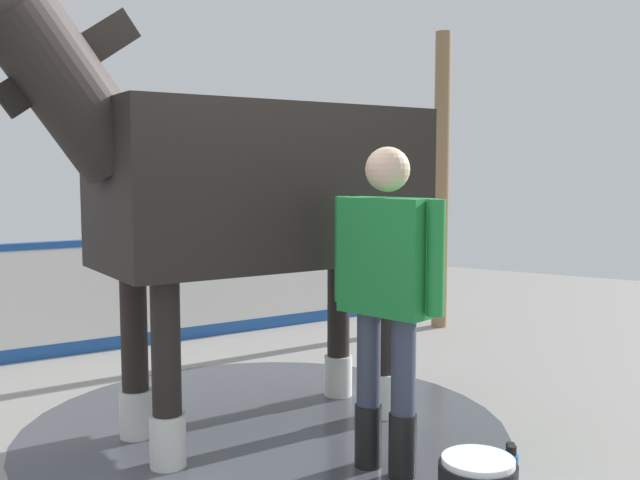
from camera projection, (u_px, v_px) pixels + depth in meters
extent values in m
cube|color=gray|center=(216.00, 431.00, 4.55)|extent=(16.00, 16.00, 0.02)
cylinder|color=#42444C|center=(265.00, 426.00, 4.61)|extent=(3.06, 3.06, 0.00)
cube|color=white|center=(134.00, 295.00, 6.66)|extent=(4.70, 2.29, 0.96)
cube|color=#1E4C99|center=(133.00, 240.00, 6.61)|extent=(4.71, 2.31, 0.06)
cube|color=#1E4C99|center=(135.00, 339.00, 6.70)|extent=(4.70, 2.29, 0.12)
cylinder|color=olive|center=(441.00, 182.00, 7.40)|extent=(0.16, 0.16, 3.02)
cube|color=black|center=(263.00, 186.00, 4.46)|extent=(2.20, 1.72, 0.96)
cylinder|color=black|center=(166.00, 373.00, 3.93)|extent=(0.16, 0.16, 1.05)
cylinder|color=silver|center=(168.00, 441.00, 3.97)|extent=(0.20, 0.20, 0.30)
cylinder|color=black|center=(135.00, 353.00, 4.37)|extent=(0.16, 0.16, 1.05)
cylinder|color=silver|center=(136.00, 413.00, 4.41)|extent=(0.20, 0.20, 0.30)
cylinder|color=black|center=(384.00, 338.00, 4.75)|extent=(0.16, 0.16, 1.05)
cylinder|color=silver|center=(383.00, 395.00, 4.78)|extent=(0.20, 0.20, 0.30)
cylinder|color=black|center=(338.00, 324.00, 5.19)|extent=(0.16, 0.16, 1.05)
cylinder|color=silver|center=(338.00, 375.00, 5.22)|extent=(0.20, 0.20, 0.30)
cylinder|color=black|center=(70.00, 90.00, 3.79)|extent=(0.98, 0.77, 0.99)
cube|color=black|center=(69.00, 62.00, 3.78)|extent=(0.72, 0.39, 0.61)
cylinder|color=black|center=(400.00, 198.00, 5.06)|extent=(0.68, 0.41, 0.35)
cylinder|color=black|center=(368.00, 435.00, 3.98)|extent=(0.15, 0.15, 0.35)
cylinder|color=#383D51|center=(369.00, 358.00, 3.93)|extent=(0.13, 0.13, 0.52)
cylinder|color=black|center=(402.00, 446.00, 3.82)|extent=(0.15, 0.15, 0.35)
cylinder|color=#383D51|center=(403.00, 366.00, 3.78)|extent=(0.13, 0.13, 0.52)
cube|color=#1E7F38|center=(387.00, 256.00, 3.80)|extent=(0.31, 0.54, 0.62)
cylinder|color=#1E7F38|center=(343.00, 249.00, 4.00)|extent=(0.09, 0.09, 0.59)
cylinder|color=#1E7F38|center=(436.00, 258.00, 3.60)|extent=(0.09, 0.09, 0.59)
sphere|color=beige|center=(388.00, 169.00, 3.76)|extent=(0.24, 0.24, 0.24)
cylinder|color=white|center=(478.00, 461.00, 3.32)|extent=(0.34, 0.34, 0.03)
cylinder|color=#3399CC|center=(510.00, 467.00, 3.76)|extent=(0.07, 0.07, 0.18)
cylinder|color=black|center=(510.00, 447.00, 3.75)|extent=(0.05, 0.05, 0.04)
cylinder|color=blue|center=(511.00, 475.00, 3.63)|extent=(0.07, 0.07, 0.21)
cylinder|color=black|center=(512.00, 450.00, 3.62)|extent=(0.05, 0.05, 0.05)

